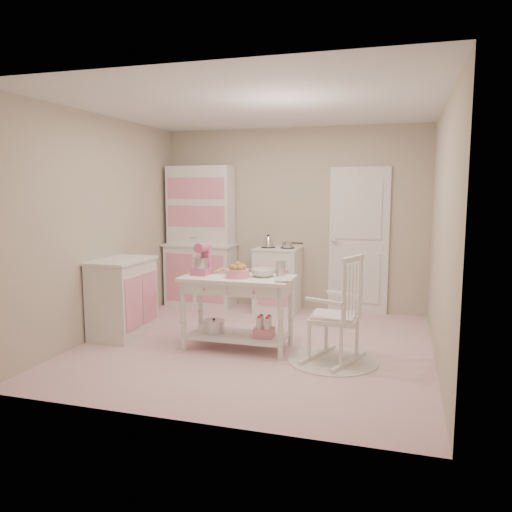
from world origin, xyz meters
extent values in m
plane|color=#CC8086|center=(0.00, 0.00, 0.00)|extent=(3.80, 3.80, 0.00)
cube|color=white|center=(0.00, 0.00, 2.60)|extent=(3.80, 3.80, 0.04)
cube|color=#C3B49F|center=(0.00, 1.90, 1.30)|extent=(3.80, 0.04, 2.60)
cube|color=#C3B49F|center=(0.00, -1.90, 1.30)|extent=(3.80, 0.04, 2.60)
cube|color=#C3B49F|center=(-1.90, 0.00, 1.30)|extent=(0.04, 3.80, 2.60)
cube|color=#C3B49F|center=(1.90, 0.00, 1.30)|extent=(0.04, 3.80, 2.60)
cube|color=white|center=(0.95, 1.87, 1.02)|extent=(0.82, 0.05, 2.04)
cube|color=white|center=(-1.35, 1.66, 1.04)|extent=(1.06, 0.50, 2.08)
cube|color=white|center=(-0.15, 1.61, 0.46)|extent=(0.62, 0.57, 0.92)
cube|color=white|center=(-1.63, -0.06, 0.46)|extent=(0.54, 0.84, 0.92)
cylinder|color=white|center=(0.90, -0.25, 0.01)|extent=(0.92, 0.92, 0.01)
cube|color=white|center=(0.90, -0.25, 0.55)|extent=(0.71, 0.85, 1.10)
cube|color=white|center=(-0.16, -0.14, 0.40)|extent=(1.20, 0.60, 0.80)
cube|color=#D45987|center=(-0.58, -0.12, 0.97)|extent=(0.21, 0.29, 0.34)
cube|color=silver|center=(-0.31, 0.04, 0.81)|extent=(0.34, 0.24, 0.02)
cylinder|color=pink|center=(-0.14, -0.19, 0.85)|extent=(0.25, 0.25, 0.09)
imported|color=silver|center=(0.10, -0.06, 0.84)|extent=(0.26, 0.26, 0.08)
cylinder|color=silver|center=(0.28, 0.02, 0.89)|extent=(0.10, 0.10, 0.17)
imported|color=silver|center=(0.29, -0.26, 0.81)|extent=(0.21, 0.26, 0.02)
camera|label=1|loc=(1.54, -5.16, 1.74)|focal=35.00mm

